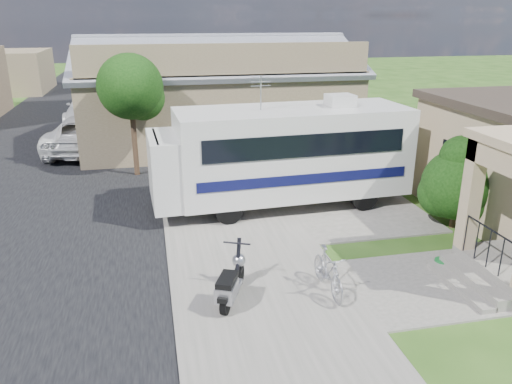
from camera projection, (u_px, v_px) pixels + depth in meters
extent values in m
plane|color=#1F3F11|center=(299.00, 277.00, 11.75)|extent=(120.00, 120.00, 0.00)
cube|color=black|center=(41.00, 173.00, 19.47)|extent=(9.00, 80.00, 0.02)
cube|color=#5C5A52|center=(206.00, 163.00, 20.76)|extent=(4.00, 80.00, 0.06)
cube|color=#5C5A52|center=(303.00, 205.00, 16.19)|extent=(7.00, 6.00, 0.05)
cube|color=#5C5A52|center=(437.00, 284.00, 11.42)|extent=(4.00, 3.00, 0.05)
cube|color=black|center=(452.00, 163.00, 14.76)|extent=(0.04, 1.10, 1.20)
cube|color=#5C5A52|center=(473.00, 282.00, 11.24)|extent=(0.40, 2.16, 0.32)
cube|color=#5C5A52|center=(459.00, 286.00, 11.19)|extent=(0.35, 2.16, 0.16)
cube|color=#9E8364|center=(471.00, 195.00, 11.69)|extent=(0.35, 0.35, 2.70)
cube|color=#9E8364|center=(509.00, 162.00, 10.38)|extent=(0.35, 2.40, 0.50)
cylinder|color=black|center=(492.00, 230.00, 10.87)|extent=(0.04, 1.70, 0.04)
cube|color=brown|center=(216.00, 104.00, 24.05)|extent=(12.00, 8.00, 3.60)
cube|color=#5A5D66|center=(221.00, 57.00, 21.42)|extent=(12.50, 4.40, 1.78)
cube|color=#5A5D66|center=(209.00, 51.00, 25.11)|extent=(12.50, 4.40, 1.78)
cube|color=#5A5D66|center=(214.00, 38.00, 23.03)|extent=(12.50, 0.50, 0.22)
cube|color=brown|center=(228.00, 60.00, 19.67)|extent=(11.76, 0.20, 1.30)
cylinder|color=black|center=(134.00, 135.00, 18.76)|extent=(0.20, 0.20, 3.15)
sphere|color=black|center=(130.00, 87.00, 18.16)|extent=(2.40, 2.40, 2.40)
sphere|color=black|center=(142.00, 98.00, 18.58)|extent=(1.68, 1.68, 1.68)
cylinder|color=black|center=(137.00, 94.00, 27.95)|extent=(0.20, 0.20, 3.29)
sphere|color=black|center=(134.00, 60.00, 27.32)|extent=(2.40, 2.40, 2.40)
sphere|color=black|center=(142.00, 68.00, 27.74)|extent=(1.68, 1.68, 1.68)
cylinder|color=black|center=(138.00, 78.00, 36.29)|extent=(0.20, 0.20, 3.01)
sphere|color=black|center=(136.00, 54.00, 35.72)|extent=(2.40, 2.40, 2.40)
sphere|color=black|center=(142.00, 60.00, 36.12)|extent=(1.68, 1.68, 1.68)
cube|color=beige|center=(292.00, 151.00, 15.69)|extent=(7.31, 2.90, 2.67)
cube|color=beige|center=(164.00, 170.00, 14.82)|extent=(0.93, 2.48, 2.06)
cube|color=black|center=(156.00, 152.00, 14.59)|extent=(0.16, 2.19, 0.93)
cube|color=black|center=(307.00, 146.00, 14.34)|extent=(6.11, 0.31, 0.67)
cube|color=black|center=(280.00, 127.00, 16.71)|extent=(6.11, 0.31, 0.67)
cube|color=#0B0D38|center=(306.00, 179.00, 14.68)|extent=(6.47, 0.32, 0.31)
cube|color=#0B0D38|center=(280.00, 157.00, 17.05)|extent=(6.47, 0.32, 0.31)
cube|color=beige|center=(340.00, 100.00, 15.55)|extent=(0.86, 0.76, 0.36)
cylinder|color=#97979E|center=(261.00, 93.00, 14.82)|extent=(0.04, 0.04, 1.03)
cylinder|color=black|center=(229.00, 210.00, 14.55)|extent=(0.84, 0.33, 0.82)
cylinder|color=black|center=(215.00, 186.00, 16.61)|extent=(0.84, 0.33, 0.82)
cylinder|color=black|center=(364.00, 197.00, 15.59)|extent=(0.84, 0.33, 0.82)
cylinder|color=black|center=(335.00, 176.00, 17.65)|extent=(0.84, 0.33, 0.82)
cylinder|color=black|center=(453.00, 214.00, 14.39)|extent=(0.16, 0.16, 0.81)
sphere|color=black|center=(458.00, 185.00, 14.09)|extent=(2.01, 2.01, 2.01)
sphere|color=black|center=(466.00, 167.00, 14.32)|extent=(1.61, 1.61, 1.61)
sphere|color=black|center=(443.00, 193.00, 14.32)|extent=(1.41, 1.41, 1.41)
sphere|color=black|center=(468.00, 201.00, 13.99)|extent=(1.21, 1.21, 1.21)
sphere|color=black|center=(462.00, 157.00, 13.82)|extent=(1.21, 1.21, 1.21)
cylinder|color=black|center=(225.00, 303.00, 10.14)|extent=(0.31, 0.49, 0.48)
cylinder|color=black|center=(239.00, 274.00, 11.25)|extent=(0.31, 0.49, 0.48)
cube|color=#97979E|center=(232.00, 287.00, 10.62)|extent=(0.54, 0.68, 0.09)
cube|color=#97979E|center=(227.00, 291.00, 10.17)|extent=(0.58, 0.70, 0.33)
cube|color=black|center=(227.00, 280.00, 10.14)|extent=(0.57, 0.73, 0.13)
cube|color=black|center=(223.00, 299.00, 9.92)|extent=(0.27, 0.28, 0.11)
cylinder|color=black|center=(238.00, 259.00, 11.03)|extent=(0.23, 0.38, 0.91)
sphere|color=#97979E|center=(239.00, 260.00, 11.13)|extent=(0.31, 0.31, 0.31)
sphere|color=black|center=(240.00, 258.00, 11.21)|extent=(0.13, 0.13, 0.13)
cylinder|color=black|center=(237.00, 243.00, 10.81)|extent=(0.57, 0.28, 0.04)
cube|color=black|center=(239.00, 269.00, 11.21)|extent=(0.26, 0.34, 0.07)
imported|color=#97979E|center=(328.00, 274.00, 10.88)|extent=(0.52, 1.67, 0.99)
imported|color=silver|center=(89.00, 133.00, 22.54)|extent=(3.67, 6.30, 1.65)
imported|color=silver|center=(91.00, 108.00, 28.40)|extent=(2.66, 6.08, 1.74)
cylinder|color=#125E26|center=(442.00, 264.00, 12.19)|extent=(0.38, 0.38, 0.17)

